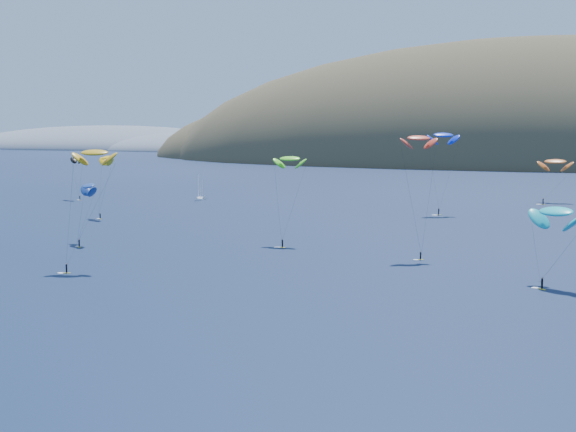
{
  "coord_description": "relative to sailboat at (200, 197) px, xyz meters",
  "views": [
    {
      "loc": [
        51.7,
        -74.23,
        27.85
      ],
      "look_at": [
        -4.11,
        80.0,
        9.0
      ],
      "focal_mm": 50.0,
      "sensor_mm": 36.0,
      "label": 1
    }
  ],
  "objects": [
    {
      "name": "kitesurfer_11",
      "position": [
        123.51,
        36.11,
        13.59
      ],
      "size": [
        12.28,
        15.16,
        17.81
      ],
      "rotation": [
        0.0,
        0.0,
        -0.1
      ],
      "color": "yellow",
      "rests_on": "ground"
    },
    {
      "name": "sailboat",
      "position": [
        0.0,
        0.0,
        0.0
      ],
      "size": [
        8.98,
        8.31,
        10.72
      ],
      "rotation": [
        0.0,
        0.0,
        0.38
      ],
      "color": "white",
      "rests_on": "ground"
    },
    {
      "name": "kitesurfer_1",
      "position": [
        -1.37,
        -59.63,
        16.94
      ],
      "size": [
        8.74,
        9.77,
        20.15
      ],
      "rotation": [
        0.0,
        0.0,
        -0.64
      ],
      "color": "yellow",
      "rests_on": "ground"
    },
    {
      "name": "headland",
      "position": [
        -365.89,
        558.01,
        -4.27
      ],
      "size": [
        460.0,
        250.0,
        60.0
      ],
      "color": "slate",
      "rests_on": "ground"
    },
    {
      "name": "kitesurfer_9",
      "position": [
        99.48,
        -98.29,
        23.97
      ],
      "size": [
        8.47,
        9.34,
        27.1
      ],
      "rotation": [
        0.0,
        0.0,
        0.53
      ],
      "color": "yellow",
      "rests_on": "ground"
    },
    {
      "name": "kitesurfer_4",
      "position": [
        91.43,
        -14.9,
        23.53
      ],
      "size": [
        10.97,
        10.71,
        27.28
      ],
      "rotation": [
        0.0,
        0.0,
        0.53
      ],
      "color": "yellow",
      "rests_on": "ground"
    },
    {
      "name": "island",
      "position": [
        118.77,
        370.29,
        -11.65
      ],
      "size": [
        730.0,
        300.0,
        210.0
      ],
      "color": "#3D3526",
      "rests_on": "ground"
    },
    {
      "name": "kitesurfer_10",
      "position": [
        23.1,
        -105.73,
        12.45
      ],
      "size": [
        8.59,
        12.18,
        15.65
      ],
      "rotation": [
        0.0,
        0.0,
        -0.71
      ],
      "color": "yellow",
      "rests_on": "ground"
    },
    {
      "name": "kitesurfer_3",
      "position": [
        67.52,
        -89.43,
        18.83
      ],
      "size": [
        7.76,
        10.89,
        21.95
      ],
      "rotation": [
        0.0,
        0.0,
        0.02
      ],
      "color": "yellow",
      "rests_on": "ground"
    },
    {
      "name": "kitesurfer_5",
      "position": [
        127.85,
        -121.07,
        11.89
      ],
      "size": [
        11.43,
        11.27,
        15.8
      ],
      "rotation": [
        0.0,
        0.0,
        -0.69
      ],
      "color": "yellow",
      "rests_on": "ground"
    },
    {
      "name": "kitesurfer_2",
      "position": [
        42.71,
        -132.63,
        21.39
      ],
      "size": [
        9.03,
        12.22,
        24.65
      ],
      "rotation": [
        0.0,
        0.0,
        0.35
      ],
      "color": "yellow",
      "rests_on": "ground"
    },
    {
      "name": "ground",
      "position": [
        79.38,
        -192.07,
        -0.91
      ],
      "size": [
        2800.0,
        2800.0,
        0.0
      ],
      "primitive_type": "plane",
      "color": "black",
      "rests_on": "ground"
    },
    {
      "name": "kitesurfer_12",
      "position": [
        -44.2,
        -12.54,
        14.55
      ],
      "size": [
        8.35,
        7.78,
        17.61
      ],
      "rotation": [
        0.0,
        0.0,
        -0.43
      ],
      "color": "yellow",
      "rests_on": "ground"
    }
  ]
}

